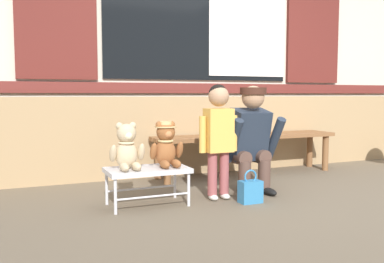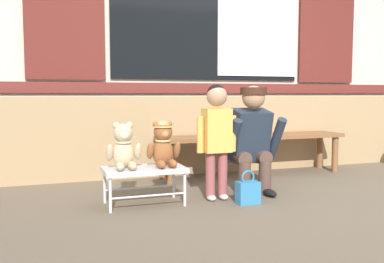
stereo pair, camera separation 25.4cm
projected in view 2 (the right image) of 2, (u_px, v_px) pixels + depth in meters
name	position (u px, v px, depth m)	size (l,w,h in m)	color
ground_plane	(289.00, 199.00, 3.59)	(60.00, 60.00, 0.00)	brown
brick_low_wall	(222.00, 134.00, 4.89)	(6.52, 0.25, 0.85)	tan
shop_facade	(206.00, 30.00, 5.27)	(6.66, 0.26, 3.31)	beige
wooden_bench_long	(252.00, 141.00, 4.62)	(2.10, 0.40, 0.44)	brown
small_display_bench	(144.00, 172.00, 3.38)	(0.64, 0.36, 0.30)	silver
teddy_bear_plain	(124.00, 148.00, 3.31)	(0.28, 0.26, 0.36)	#CCB289
teddy_bear_with_hat	(163.00, 145.00, 3.42)	(0.28, 0.27, 0.36)	#93562D
child_standing	(217.00, 129.00, 3.52)	(0.35, 0.18, 0.96)	#994C4C
adult_crouching	(252.00, 139.00, 3.77)	(0.50, 0.49, 0.95)	brown
handbag_on_ground	(248.00, 192.00, 3.42)	(0.18, 0.11, 0.27)	teal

